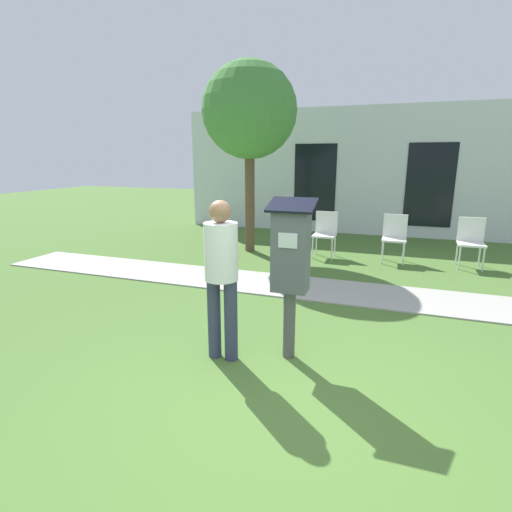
% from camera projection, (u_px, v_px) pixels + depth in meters
% --- Properties ---
extents(ground_plane, '(40.00, 40.00, 0.00)m').
position_uv_depth(ground_plane, '(284.00, 409.00, 3.19)').
color(ground_plane, '#476B2D').
extents(sidewalk, '(12.00, 1.10, 0.02)m').
position_uv_depth(sidewalk, '(339.00, 291.00, 5.97)').
color(sidewalk, '#A3A099').
rests_on(sidewalk, ground).
extents(building_facade, '(10.00, 0.26, 3.20)m').
position_uv_depth(building_facade, '(371.00, 172.00, 10.11)').
color(building_facade, silver).
rests_on(building_facade, ground).
extents(parking_meter, '(0.44, 0.31, 1.59)m').
position_uv_depth(parking_meter, '(291.00, 259.00, 3.80)').
color(parking_meter, '#4C4C4C').
rests_on(parking_meter, ground).
extents(person_standing, '(0.32, 0.32, 1.58)m').
position_uv_depth(person_standing, '(221.00, 269.00, 3.80)').
color(person_standing, '#333851').
rests_on(person_standing, ground).
extents(outdoor_chair_left, '(0.44, 0.44, 0.90)m').
position_uv_depth(outdoor_chair_left, '(325.00, 230.00, 8.02)').
color(outdoor_chair_left, white).
rests_on(outdoor_chair_left, ground).
extents(outdoor_chair_middle, '(0.44, 0.44, 0.90)m').
position_uv_depth(outdoor_chair_middle, '(394.00, 234.00, 7.63)').
color(outdoor_chair_middle, white).
rests_on(outdoor_chair_middle, ground).
extents(outdoor_chair_right, '(0.44, 0.44, 0.90)m').
position_uv_depth(outdoor_chair_right, '(471.00, 238.00, 7.23)').
color(outdoor_chair_right, white).
rests_on(outdoor_chair_right, ground).
extents(tree, '(1.90, 1.90, 3.82)m').
position_uv_depth(tree, '(249.00, 111.00, 7.93)').
color(tree, brown).
rests_on(tree, ground).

